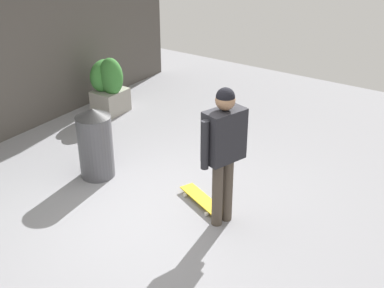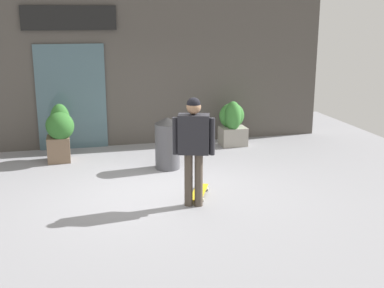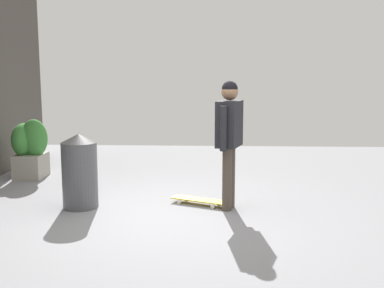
{
  "view_description": "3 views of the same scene",
  "coord_description": "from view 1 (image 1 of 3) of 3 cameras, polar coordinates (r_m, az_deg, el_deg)",
  "views": [
    {
      "loc": [
        -4.05,
        -3.29,
        3.63
      ],
      "look_at": [
        0.46,
        -0.24,
        0.88
      ],
      "focal_mm": 47.06,
      "sensor_mm": 36.0,
      "label": 1
    },
    {
      "loc": [
        -1.42,
        -7.94,
        2.96
      ],
      "look_at": [
        0.46,
        -0.24,
        0.88
      ],
      "focal_mm": 46.49,
      "sensor_mm": 36.0,
      "label": 2
    },
    {
      "loc": [
        -5.86,
        -0.52,
        1.83
      ],
      "look_at": [
        0.46,
        -0.24,
        0.88
      ],
      "focal_mm": 43.82,
      "sensor_mm": 36.0,
      "label": 3
    }
  ],
  "objects": [
    {
      "name": "ground_plane",
      "position": [
        6.36,
        -4.15,
        -8.12
      ],
      "size": [
        12.0,
        12.0,
        0.0
      ],
      "primitive_type": "plane",
      "color": "gray"
    },
    {
      "name": "skateboard",
      "position": [
        6.54,
        1.18,
        -6.3
      ],
      "size": [
        0.51,
        0.82,
        0.08
      ],
      "rotation": [
        0.0,
        0.0,
        1.15
      ],
      "color": "gold",
      "rests_on": "ground_plane"
    },
    {
      "name": "trash_bin",
      "position": [
        7.08,
        -10.91,
        0.14
      ],
      "size": [
        0.49,
        0.49,
        1.03
      ],
      "color": "#4C4C51",
      "rests_on": "ground_plane"
    },
    {
      "name": "planter_box_left",
      "position": [
        9.17,
        -9.47,
        6.7
      ],
      "size": [
        0.6,
        0.63,
        1.05
      ],
      "color": "gray",
      "rests_on": "ground_plane"
    },
    {
      "name": "skateboarder",
      "position": [
        5.71,
        3.64,
        0.13
      ],
      "size": [
        0.63,
        0.39,
        1.74
      ],
      "rotation": [
        0.0,
        0.0,
        1.26
      ],
      "color": "#4C4238",
      "rests_on": "ground_plane"
    }
  ]
}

